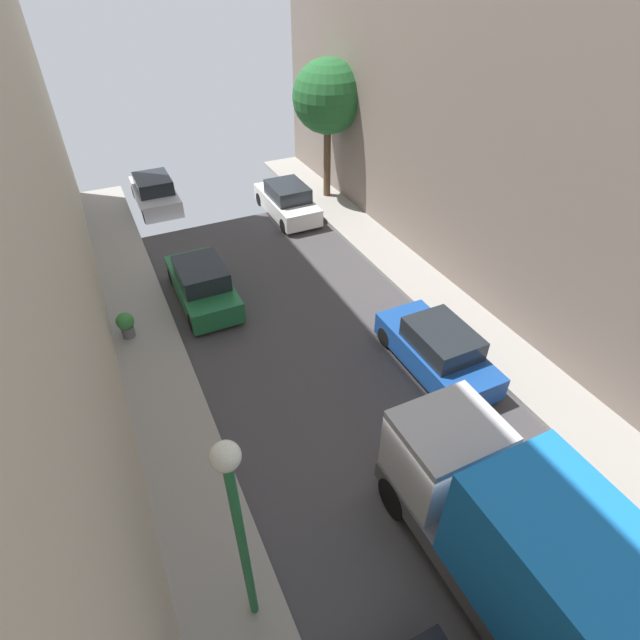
# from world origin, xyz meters

# --- Properties ---
(ground) EXTENTS (32.00, 32.00, 0.00)m
(ground) POSITION_xyz_m (0.00, 0.00, 0.00)
(ground) COLOR #423F42
(sidewalk_left) EXTENTS (2.00, 44.00, 0.15)m
(sidewalk_left) POSITION_xyz_m (-5.00, 0.00, 0.07)
(sidewalk_left) COLOR gray
(sidewalk_left) RESTS_ON ground
(sidewalk_right) EXTENTS (2.00, 44.00, 0.15)m
(sidewalk_right) POSITION_xyz_m (5.00, 0.00, 0.07)
(sidewalk_right) COLOR gray
(sidewalk_right) RESTS_ON ground
(parked_car_left_2) EXTENTS (1.78, 4.20, 1.57)m
(parked_car_left_2) POSITION_xyz_m (-2.70, 10.12, 0.72)
(parked_car_left_2) COLOR #1E6638
(parked_car_left_2) RESTS_ON ground
(parked_car_left_3) EXTENTS (1.78, 4.20, 1.57)m
(parked_car_left_3) POSITION_xyz_m (-2.70, 18.86, 0.72)
(parked_car_left_3) COLOR silver
(parked_car_left_3) RESTS_ON ground
(parked_car_right_1) EXTENTS (1.78, 4.20, 1.57)m
(parked_car_right_1) POSITION_xyz_m (2.70, 3.63, 0.72)
(parked_car_right_1) COLOR #194799
(parked_car_right_1) RESTS_ON ground
(parked_car_right_2) EXTENTS (1.78, 4.20, 1.57)m
(parked_car_right_2) POSITION_xyz_m (2.70, 15.27, 0.72)
(parked_car_right_2) COLOR white
(parked_car_right_2) RESTS_ON ground
(delivery_truck) EXTENTS (2.26, 6.60, 3.38)m
(delivery_truck) POSITION_xyz_m (0.00, -2.64, 1.79)
(delivery_truck) COLOR #4C4C51
(delivery_truck) RESTS_ON ground
(street_tree_1) EXTENTS (3.21, 3.21, 6.26)m
(street_tree_1) POSITION_xyz_m (5.27, 16.28, 4.77)
(street_tree_1) COLOR brown
(street_tree_1) RESTS_ON sidewalk_right
(potted_plant_3) EXTENTS (0.56, 0.56, 0.89)m
(potted_plant_3) POSITION_xyz_m (-5.50, 9.06, 0.65)
(potted_plant_3) COLOR slate
(potted_plant_3) RESTS_ON sidewalk_left
(lamp_post) EXTENTS (0.44, 0.44, 5.02)m
(lamp_post) POSITION_xyz_m (-4.60, -0.56, 3.50)
(lamp_post) COLOR #26723F
(lamp_post) RESTS_ON sidewalk_left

